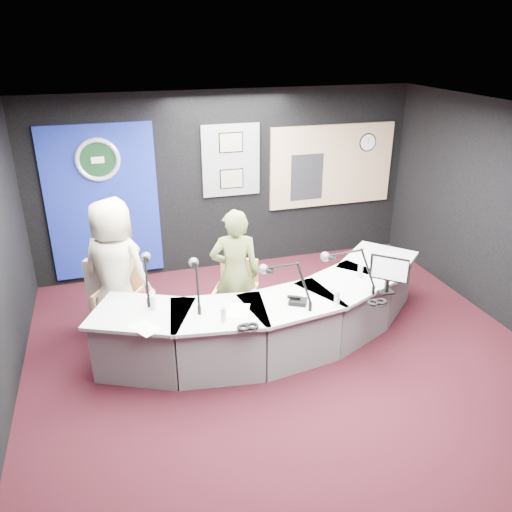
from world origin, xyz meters
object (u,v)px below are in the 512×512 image
object	(u,v)px
broadcast_desk	(274,317)
armchair_left	(119,299)
person_man	(116,271)
person_woman	(235,274)
armchair_right	(236,297)

from	to	relation	value
broadcast_desk	armchair_left	xyz separation A→B (m)	(-1.79, 0.70, 0.16)
armchair_left	broadcast_desk	bearing A→B (deg)	9.56
person_man	person_woman	world-z (taller)	person_man
person_man	person_woman	size ratio (longest dim) A/B	1.09
person_man	person_woman	xyz separation A→B (m)	(1.40, -0.34, -0.08)
armchair_right	person_man	bearing A→B (deg)	-165.74
armchair_right	person_man	size ratio (longest dim) A/B	0.56
person_woman	armchair_right	bearing A→B (deg)	-0.00
broadcast_desk	person_woman	size ratio (longest dim) A/B	2.69
broadcast_desk	person_man	world-z (taller)	person_man
broadcast_desk	armchair_right	xyz separation A→B (m)	(-0.38, 0.36, 0.14)
armchair_left	person_man	xyz separation A→B (m)	(0.00, 0.00, 0.38)
broadcast_desk	armchair_right	size ratio (longest dim) A/B	4.36
broadcast_desk	armchair_left	world-z (taller)	armchair_left
armchair_right	armchair_left	bearing A→B (deg)	-165.74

